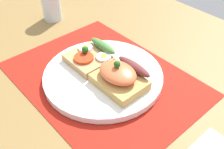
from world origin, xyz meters
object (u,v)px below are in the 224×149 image
(sandwich_salmon, at_px, (120,77))
(drinking_glass, at_px, (51,4))
(sandwich_egg_tomato, at_px, (90,56))
(plate, at_px, (103,76))

(sandwich_salmon, xyz_separation_m, drinking_glass, (-0.37, 0.06, 0.01))
(sandwich_egg_tomato, relative_size, sandwich_salmon, 0.93)
(sandwich_egg_tomato, xyz_separation_m, sandwich_salmon, (0.10, -0.00, 0.01))
(sandwich_salmon, distance_m, drinking_glass, 0.37)
(plate, bearing_deg, drinking_glass, 167.96)
(plate, distance_m, drinking_glass, 0.33)
(sandwich_salmon, height_order, drinking_glass, drinking_glass)
(sandwich_egg_tomato, distance_m, sandwich_salmon, 0.10)
(sandwich_salmon, bearing_deg, drinking_glass, 170.07)
(sandwich_egg_tomato, bearing_deg, plate, -7.25)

